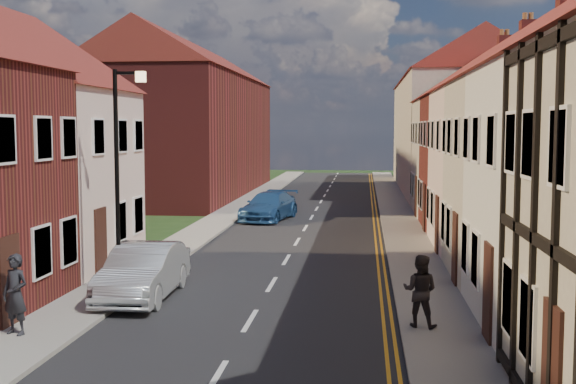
{
  "coord_description": "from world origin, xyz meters",
  "views": [
    {
      "loc": [
        2.67,
        1.4,
        4.58
      ],
      "look_at": [
        -0.21,
        28.5,
        2.16
      ],
      "focal_mm": 45.0,
      "sensor_mm": 36.0,
      "label": 1
    }
  ],
  "objects": [
    {
      "name": "car_mid",
      "position": [
        -3.2,
        19.95,
        0.73
      ],
      "size": [
        1.63,
        4.49,
        1.47
      ],
      "primitive_type": "imported",
      "rotation": [
        0.0,
        0.0,
        0.02
      ],
      "color": "#B2B7BA",
      "rests_on": "ground"
    },
    {
      "name": "pavement_left",
      "position": [
        -4.4,
        30.0,
        0.06
      ],
      "size": [
        1.8,
        90.0,
        0.12
      ],
      "primitive_type": "cube",
      "color": "gray",
      "rests_on": "ground"
    },
    {
      "name": "cottage_r_pink",
      "position": [
        9.3,
        28.9,
        4.47
      ],
      "size": [
        8.3,
        6.0,
        9.0
      ],
      "color": "beige",
      "rests_on": "ground"
    },
    {
      "name": "block_left_far",
      "position": [
        -9.3,
        50.0,
        5.29
      ],
      "size": [
        8.3,
        24.2,
        10.5
      ],
      "color": "maroon",
      "rests_on": "ground"
    },
    {
      "name": "cottage_r_cream_far",
      "position": [
        9.3,
        39.7,
        4.47
      ],
      "size": [
        8.3,
        6.0,
        9.0
      ],
      "color": "beige",
      "rests_on": "ground"
    },
    {
      "name": "pedestrian_right",
      "position": [
        3.94,
        17.54,
        0.94
      ],
      "size": [
        0.94,
        0.83,
        1.64
      ],
      "primitive_type": "imported",
      "rotation": [
        0.0,
        0.0,
        2.84
      ],
      "color": "black",
      "rests_on": "pavement_right"
    },
    {
      "name": "lamppost",
      "position": [
        -3.81,
        20.0,
        3.54
      ],
      "size": [
        0.88,
        0.15,
        6.0
      ],
      "color": "black",
      "rests_on": "pavement_left"
    },
    {
      "name": "block_right_far",
      "position": [
        9.3,
        55.0,
        5.29
      ],
      "size": [
        8.3,
        24.2,
        10.5
      ],
      "color": "beige",
      "rests_on": "ground"
    },
    {
      "name": "cottage_r_white_far",
      "position": [
        9.3,
        34.3,
        4.48
      ],
      "size": [
        8.3,
        5.2,
        9.0
      ],
      "color": "maroon",
      "rests_on": "ground"
    },
    {
      "name": "pedestrian_left_b",
      "position": [
        -4.81,
        16.0,
        1.0
      ],
      "size": [
        0.74,
        0.6,
        1.76
      ],
      "primitive_type": "imported",
      "rotation": [
        0.0,
        0.0,
        -0.32
      ],
      "color": "black",
      "rests_on": "pavement_left"
    },
    {
      "name": "road",
      "position": [
        0.0,
        30.0,
        0.01
      ],
      "size": [
        7.0,
        90.0,
        0.02
      ],
      "primitive_type": "cube",
      "color": "black",
      "rests_on": "ground"
    },
    {
      "name": "pavement_right",
      "position": [
        4.4,
        30.0,
        0.06
      ],
      "size": [
        1.8,
        90.0,
        0.12
      ],
      "primitive_type": "cube",
      "color": "gray",
      "rests_on": "ground"
    },
    {
      "name": "car_far",
      "position": [
        -2.05,
        36.82,
        0.69
      ],
      "size": [
        2.83,
        5.06,
        1.39
      ],
      "primitive_type": "imported",
      "rotation": [
        0.0,
        0.0,
        -0.2
      ],
      "color": "navy",
      "rests_on": "ground"
    }
  ]
}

